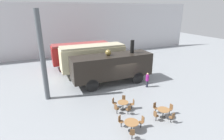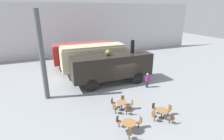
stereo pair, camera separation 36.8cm
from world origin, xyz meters
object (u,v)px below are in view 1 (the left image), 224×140
cafe_table_mid (123,104)px  streamlined_locomotive (86,52)px  steam_locomotive (112,66)px  cafe_table_far (132,124)px  passenger_coach_vintage (93,57)px  visitor_person (147,80)px  cafe_table_near (163,111)px  cafe_chair_0 (155,107)px

cafe_table_mid → streamlined_locomotive: bearing=88.1°
steam_locomotive → cafe_table_far: (-2.01, -8.05, -1.48)m
passenger_coach_vintage → visitor_person: (4.04, -6.22, -1.36)m
cafe_table_far → visitor_person: 7.58m
cafe_table_far → cafe_table_near: bearing=8.2°
steam_locomotive → cafe_table_mid: bearing=-103.9°
streamlined_locomotive → cafe_table_near: 15.17m
cafe_table_far → cafe_chair_0: 3.12m
cafe_chair_0 → cafe_table_far: bearing=-76.8°
cafe_table_near → cafe_table_far: size_ratio=0.91×
steam_locomotive → visitor_person: size_ratio=5.48×
passenger_coach_vintage → cafe_table_mid: passenger_coach_vintage is taller
cafe_table_near → steam_locomotive: bearing=97.4°
passenger_coach_vintage → cafe_table_far: (-1.01, -11.87, -1.64)m
passenger_coach_vintage → visitor_person: size_ratio=4.95×
streamlined_locomotive → cafe_table_mid: size_ratio=10.97×
passenger_coach_vintage → visitor_person: 7.54m
cafe_table_far → passenger_coach_vintage: bearing=85.1°
cafe_table_near → cafe_table_mid: 3.20m
cafe_chair_0 → visitor_person: size_ratio=0.54×
cafe_table_near → visitor_person: bearing=68.7°
cafe_table_far → visitor_person: size_ratio=0.62×
steam_locomotive → visitor_person: 4.05m
cafe_table_near → visitor_person: (2.04, 5.22, 0.30)m
visitor_person → steam_locomotive: bearing=141.6°
passenger_coach_vintage → cafe_table_near: bearing=-80.1°
streamlined_locomotive → cafe_table_mid: 12.89m
cafe_table_mid → passenger_coach_vintage: bearing=87.9°
visitor_person → cafe_table_mid: bearing=-145.3°
cafe_table_near → cafe_table_far: 3.04m
cafe_table_near → cafe_chair_0: bearing=100.4°
streamlined_locomotive → visitor_person: streamlined_locomotive is taller
cafe_table_near → cafe_table_mid: (-2.34, 2.19, -0.00)m
passenger_coach_vintage → visitor_person: bearing=-57.0°
streamlined_locomotive → cafe_table_far: streamlined_locomotive is taller
streamlined_locomotive → cafe_table_far: 15.52m
steam_locomotive → cafe_chair_0: steam_locomotive is taller
streamlined_locomotive → cafe_table_near: (1.90, -14.98, -1.48)m
steam_locomotive → cafe_chair_0: size_ratio=10.16×
steam_locomotive → visitor_person: bearing=-38.4°
visitor_person → cafe_table_near: bearing=-111.3°
steam_locomotive → cafe_table_mid: 5.79m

